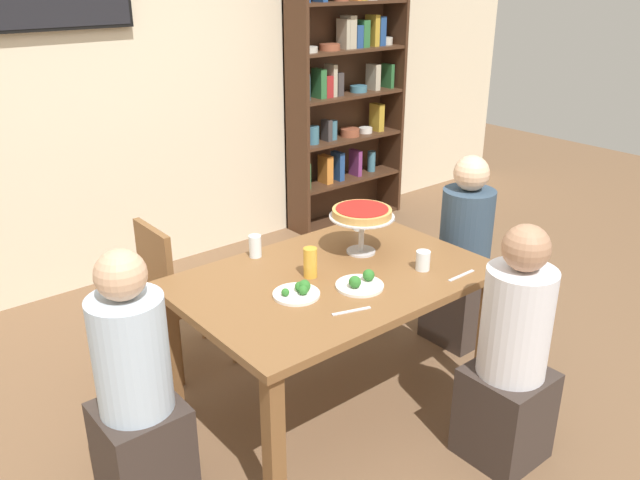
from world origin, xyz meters
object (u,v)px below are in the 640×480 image
cutlery_fork_near (351,311)px  dining_table (333,292)px  diner_near_right (511,364)px  water_glass_clear_near (423,260)px  water_glass_clear_spare (255,246)px  water_glass_clear_far (359,221)px  cutlery_knife_near (461,276)px  cutlery_fork_far (383,223)px  deep_dish_pizza_stand (362,216)px  salad_plate_near_diner (298,292)px  chair_far_left (176,288)px  diner_head_east (463,264)px  diner_head_west (137,399)px  bookshelf (344,89)px  salad_plate_far_diner (360,283)px  beer_glass_amber_tall (310,263)px

cutlery_fork_near → dining_table: bearing=79.5°
diner_near_right → water_glass_clear_near: 0.64m
water_glass_clear_spare → cutlery_fork_near: bearing=-90.6°
dining_table → water_glass_clear_far: bearing=35.6°
water_glass_clear_near → cutlery_knife_near: bearing=-61.9°
diner_near_right → cutlery_fork_far: diner_near_right is taller
water_glass_clear_near → water_glass_clear_far: water_glass_clear_far is taller
diner_near_right → cutlery_knife_near: 0.48m
deep_dish_pizza_stand → salad_plate_near_diner: (-0.55, -0.18, -0.18)m
chair_far_left → deep_dish_pizza_stand: bearing=45.5°
diner_head_east → deep_dish_pizza_stand: bearing=-7.7°
diner_head_west → diner_head_east: size_ratio=1.00×
diner_head_west → cutlery_fork_far: bearing=10.7°
deep_dish_pizza_stand → diner_head_east: bearing=-7.7°
diner_head_east → deep_dish_pizza_stand: diner_head_east is taller
diner_near_right → salad_plate_near_diner: size_ratio=5.35×
bookshelf → salad_plate_near_diner: 2.97m
cutlery_fork_near → diner_head_west: bearing=175.8°
diner_head_east → water_glass_clear_far: 0.69m
diner_head_west → cutlery_fork_far: (1.69, 0.32, 0.25)m
water_glass_clear_spare → salad_plate_near_diner: bearing=-101.1°
dining_table → cutlery_fork_near: (-0.17, -0.33, 0.09)m
cutlery_fork_near → deep_dish_pizza_stand: bearing=61.3°
dining_table → salad_plate_far_diner: 0.21m
water_glass_clear_spare → cutlery_fork_far: 0.83m
salad_plate_near_diner → cutlery_fork_far: salad_plate_near_diner is taller
salad_plate_near_diner → deep_dish_pizza_stand: bearing=17.8°
salad_plate_far_diner → water_glass_clear_near: (0.36, -0.05, 0.03)m
diner_near_right → water_glass_clear_far: 1.19m
cutlery_fork_far → water_glass_clear_near: bearing=65.6°
beer_glass_amber_tall → water_glass_clear_spare: (-0.07, 0.36, -0.02)m
salad_plate_near_diner → water_glass_clear_spare: 0.49m
dining_table → salad_plate_near_diner: salad_plate_near_diner is taller
deep_dish_pizza_stand → cutlery_knife_near: size_ratio=1.85×
deep_dish_pizza_stand → water_glass_clear_spare: deep_dish_pizza_stand is taller
water_glass_clear_far → salad_plate_near_diner: bearing=-151.1°
water_glass_clear_far → cutlery_knife_near: size_ratio=0.55×
deep_dish_pizza_stand → cutlery_fork_near: size_ratio=1.85×
diner_near_right → cutlery_fork_near: 0.75m
diner_near_right → cutlery_fork_far: bearing=-15.1°
water_glass_clear_far → cutlery_fork_far: bearing=-5.9°
chair_far_left → deep_dish_pizza_stand: deep_dish_pizza_stand is taller
diner_head_east → water_glass_clear_near: bearing=20.9°
deep_dish_pizza_stand → diner_near_right: bearing=-85.5°
cutlery_fork_near → beer_glass_amber_tall: bearing=96.0°
salad_plate_near_diner → water_glass_clear_spare: bearing=78.9°
diner_near_right → cutlery_knife_near: diner_near_right is taller
diner_near_right → cutlery_knife_near: size_ratio=6.39×
water_glass_clear_spare → cutlery_fork_near: (-0.01, -0.74, -0.05)m
salad_plate_near_diner → water_glass_clear_far: water_glass_clear_far is taller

